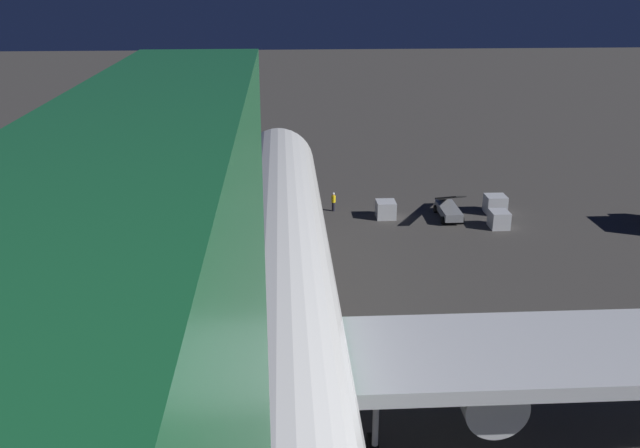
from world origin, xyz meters
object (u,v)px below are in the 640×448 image
Objects in this scene: airliner_at_gate at (278,344)px; traffic_cone_nose_port at (305,219)px; belt_loader at (449,209)px; baggage_container_near_belt at (499,219)px; baggage_container_far_row at (386,209)px; jet_bridge at (128,207)px; baggage_container_mid_row at (495,204)px; ground_crew_marshaller_fwd at (333,201)px; traffic_cone_nose_starboard at (255,220)px.

traffic_cone_nose_port is (-2.20, -31.07, -5.67)m from airliner_at_gate.
airliner_at_gate is at bearing 64.01° from belt_loader.
baggage_container_near_belt is at bearing -123.63° from airliner_at_gate.
belt_loader is at bearing 175.79° from baggage_container_far_row.
belt_loader is at bearing -34.80° from baggage_container_near_belt.
airliner_at_gate reaches higher than jet_bridge.
baggage_container_far_row is at bearing -175.22° from traffic_cone_nose_port.
baggage_container_mid_row is (-30.05, -14.03, -5.17)m from jet_bridge.
traffic_cone_nose_port is (-12.41, -12.71, -5.74)m from jet_bridge.
ground_crew_marshaller_fwd is at bearing -5.33° from baggage_container_mid_row.
traffic_cone_nose_port is at bearing -134.31° from jet_bridge.
traffic_cone_nose_port is (7.36, 0.62, -0.50)m from baggage_container_far_row.
airliner_at_gate is at bearing 85.95° from traffic_cone_nose_port.
ground_crew_marshaller_fwd is at bearing -135.78° from traffic_cone_nose_port.
ground_crew_marshaller_fwd is at bearing -20.08° from baggage_container_near_belt.
jet_bridge reaches higher than baggage_container_far_row.
baggage_container_far_row is (9.47, -3.06, 0.03)m from baggage_container_near_belt.
belt_loader is at bearing 13.63° from baggage_container_mid_row.
baggage_container_far_row is 1.00× the size of ground_crew_marshaller_fwd.
traffic_cone_nose_starboard is at bearing -6.56° from baggage_container_near_belt.
belt_loader is 4.19× the size of baggage_container_far_row.
traffic_cone_nose_starboard is (21.24, -2.44, -0.48)m from baggage_container_near_belt.
baggage_container_far_row is 3.26× the size of traffic_cone_nose_starboard.
airliner_at_gate is at bearing 94.05° from traffic_cone_nose_starboard.
traffic_cone_nose_port and traffic_cone_nose_starboard have the same top height.
baggage_container_mid_row reaches higher than baggage_container_far_row.
baggage_container_near_belt is at bearing 145.20° from belt_loader.
baggage_container_mid_row is (-19.84, -32.38, -5.11)m from airliner_at_gate.
baggage_container_far_row is 5.05m from ground_crew_marshaller_fwd.
airliner_at_gate is 8.60× the size of belt_loader.
ground_crew_marshaller_fwd is 3.94m from traffic_cone_nose_port.
baggage_container_near_belt is 0.96× the size of baggage_container_mid_row.
jet_bridge is 22.21m from ground_crew_marshaller_fwd.
belt_loader is 10.57m from ground_crew_marshaller_fwd.
baggage_container_mid_row reaches higher than traffic_cone_nose_starboard.
belt_loader is 4.18× the size of ground_crew_marshaller_fwd.
belt_loader reaches higher than ground_crew_marshaller_fwd.
ground_crew_marshaller_fwd is (4.59, -2.08, 0.21)m from baggage_container_far_row.
airliner_at_gate is 34.49m from ground_crew_marshaller_fwd.
jet_bridge reaches higher than ground_crew_marshaller_fwd.
jet_bridge is at bearing 25.02° from baggage_container_mid_row.
belt_loader is 13.05m from traffic_cone_nose_port.
baggage_container_mid_row is at bearing -175.74° from traffic_cone_nose_port.
jet_bridge is (10.21, -18.35, 0.07)m from airliner_at_gate.
baggage_container_mid_row is 22.08m from traffic_cone_nose_starboard.
airliner_at_gate is at bearing 119.09° from jet_bridge.
belt_loader reaches higher than traffic_cone_nose_port.
baggage_container_far_row reaches higher than traffic_cone_nose_port.
airliner_at_gate is 33.50m from baggage_container_far_row.
ground_crew_marshaller_fwd is (14.07, -5.14, 0.24)m from baggage_container_near_belt.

